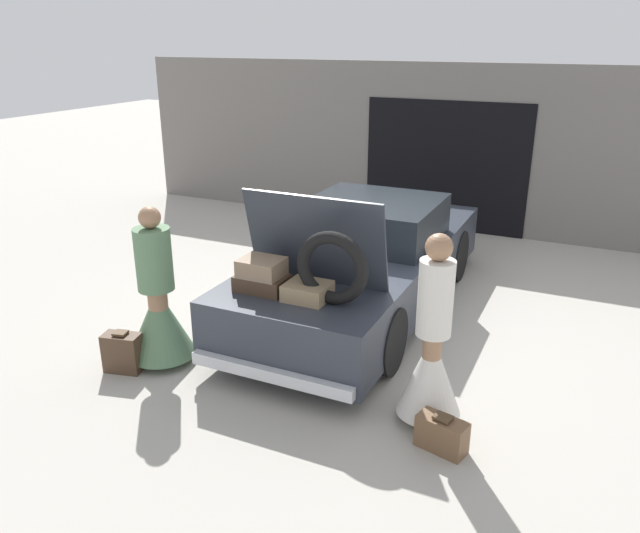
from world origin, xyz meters
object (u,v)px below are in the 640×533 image
car (364,262)px  suitcase_beside_left_person (123,352)px  person_right (431,357)px  person_left (159,309)px  suitcase_beside_right_person (442,434)px

car → suitcase_beside_left_person: size_ratio=10.85×
car → suitcase_beside_left_person: bearing=-123.1°
person_right → car: bearing=44.4°
person_left → suitcase_beside_right_person: 3.08m
suitcase_beside_right_person → suitcase_beside_left_person: bearing=-178.2°
person_right → person_left: bearing=102.4°
person_right → suitcase_beside_left_person: bearing=108.5°
person_left → person_right: person_right is taller
person_left → suitcase_beside_left_person: person_left is taller
person_left → person_right: 2.82m
car → person_left: 2.57m
car → suitcase_beside_right_person: size_ratio=10.55×
person_left → car: bearing=134.7°
car → suitcase_beside_left_person: 3.01m
car → person_right: bearing=-55.1°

